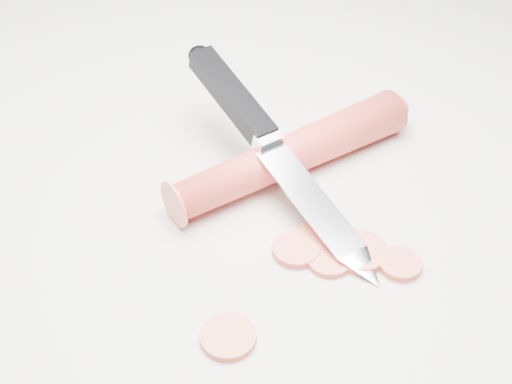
# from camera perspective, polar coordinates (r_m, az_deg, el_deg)

# --- Properties ---
(ground) EXTENTS (2.40, 2.40, 0.00)m
(ground) POSITION_cam_1_polar(r_m,az_deg,el_deg) (0.56, 3.84, -0.30)
(ground) COLOR silver
(ground) RESTS_ON ground
(carrot) EXTENTS (0.18, 0.17, 0.03)m
(carrot) POSITION_cam_1_polar(r_m,az_deg,el_deg) (0.57, 2.90, 3.07)
(carrot) COLOR red
(carrot) RESTS_ON ground
(carrot_slice_0) EXTENTS (0.04, 0.04, 0.01)m
(carrot_slice_0) POSITION_cam_1_polar(r_m,az_deg,el_deg) (0.46, -2.24, -11.52)
(carrot_slice_0) COLOR #ED644A
(carrot_slice_0) RESTS_ON ground
(carrot_slice_1) EXTENTS (0.03, 0.03, 0.01)m
(carrot_slice_1) POSITION_cam_1_polar(r_m,az_deg,el_deg) (0.51, 5.89, -5.46)
(carrot_slice_1) COLOR #ED644A
(carrot_slice_1) RESTS_ON ground
(carrot_slice_2) EXTENTS (0.04, 0.04, 0.01)m
(carrot_slice_2) POSITION_cam_1_polar(r_m,az_deg,el_deg) (0.51, 8.23, -4.76)
(carrot_slice_2) COLOR #ED644A
(carrot_slice_2) RESTS_ON ground
(carrot_slice_3) EXTENTS (0.03, 0.03, 0.01)m
(carrot_slice_3) POSITION_cam_1_polar(r_m,az_deg,el_deg) (0.52, 5.24, -3.49)
(carrot_slice_3) COLOR #ED644A
(carrot_slice_3) RESTS_ON ground
(carrot_slice_4) EXTENTS (0.03, 0.03, 0.01)m
(carrot_slice_4) POSITION_cam_1_polar(r_m,az_deg,el_deg) (0.51, 11.45, -5.69)
(carrot_slice_4) COLOR #ED644A
(carrot_slice_4) RESTS_ON ground
(carrot_slice_5) EXTENTS (0.03, 0.03, 0.01)m
(carrot_slice_5) POSITION_cam_1_polar(r_m,az_deg,el_deg) (0.51, 3.23, -4.63)
(carrot_slice_5) COLOR #ED644A
(carrot_slice_5) RESTS_ON ground
(kitchen_knife) EXTENTS (0.19, 0.20, 0.08)m
(kitchen_knife) POSITION_cam_1_polar(r_m,az_deg,el_deg) (0.54, 1.86, 3.27)
(kitchen_knife) COLOR silver
(kitchen_knife) RESTS_ON ground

